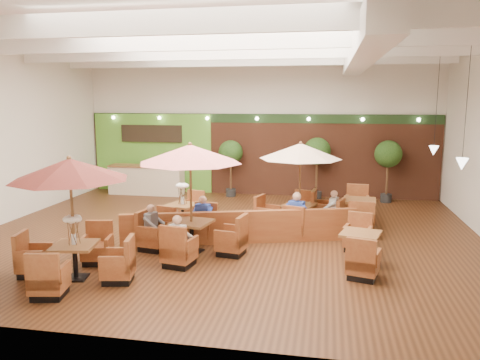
% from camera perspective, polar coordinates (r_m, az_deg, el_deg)
% --- Properties ---
extents(room, '(14.04, 14.00, 5.52)m').
position_cam_1_polar(room, '(13.90, 0.34, 9.19)').
color(room, '#381E0F').
rests_on(room, ground).
extents(service_counter, '(3.00, 0.75, 1.18)m').
position_cam_1_polar(service_counter, '(19.21, -11.33, 0.01)').
color(service_counter, beige).
rests_on(service_counter, ground).
extents(booth_divider, '(6.06, 2.03, 0.87)m').
position_cam_1_polar(booth_divider, '(12.44, 0.09, -5.77)').
color(booth_divider, brown).
rests_on(booth_divider, ground).
extents(table_0, '(2.67, 2.67, 2.64)m').
position_cam_1_polar(table_0, '(10.29, -19.88, -1.92)').
color(table_0, brown).
rests_on(table_0, ground).
extents(table_1, '(2.78, 2.78, 2.76)m').
position_cam_1_polar(table_1, '(11.44, -6.04, 0.16)').
color(table_1, brown).
rests_on(table_1, ground).
extents(table_2, '(2.67, 2.67, 2.59)m').
position_cam_1_polar(table_2, '(13.66, 7.34, 1.26)').
color(table_2, brown).
rests_on(table_2, ground).
extents(table_3, '(1.05, 2.63, 1.52)m').
position_cam_1_polar(table_3, '(13.94, -7.00, -3.91)').
color(table_3, brown).
rests_on(table_3, ground).
extents(table_4, '(1.03, 2.65, 0.95)m').
position_cam_1_polar(table_4, '(11.29, 14.41, -8.09)').
color(table_4, brown).
rests_on(table_4, ground).
extents(table_5, '(1.95, 2.87, 1.06)m').
position_cam_1_polar(table_5, '(14.49, 13.05, -3.96)').
color(table_5, brown).
rests_on(table_5, ground).
extents(topiary_0, '(0.96, 0.96, 2.22)m').
position_cam_1_polar(topiary_0, '(18.26, -1.15, 3.09)').
color(topiary_0, black).
rests_on(topiary_0, ground).
extents(topiary_1, '(1.02, 1.02, 2.38)m').
position_cam_1_polar(topiary_1, '(17.87, 9.37, 3.20)').
color(topiary_1, black).
rests_on(topiary_1, ground).
extents(topiary_2, '(0.99, 0.99, 2.31)m').
position_cam_1_polar(topiary_2, '(18.01, 17.61, 2.76)').
color(topiary_2, black).
rests_on(topiary_2, ground).
extents(diner_0, '(0.41, 0.38, 0.75)m').
position_cam_1_polar(diner_0, '(10.75, -7.48, -6.66)').
color(diner_0, silver).
rests_on(diner_0, ground).
extents(diner_1, '(0.40, 0.34, 0.77)m').
position_cam_1_polar(diner_1, '(12.62, -4.64, -4.12)').
color(diner_1, '#2744AD').
rests_on(diner_1, ground).
extents(diner_2, '(0.32, 0.38, 0.72)m').
position_cam_1_polar(diner_2, '(12.00, -10.59, -5.07)').
color(diner_2, slate).
rests_on(diner_2, ground).
extents(diner_3, '(0.45, 0.41, 0.83)m').
position_cam_1_polar(diner_3, '(12.92, 7.00, -3.72)').
color(diner_3, '#2744AD').
rests_on(diner_3, ground).
extents(diner_4, '(0.34, 0.39, 0.73)m').
position_cam_1_polar(diner_4, '(13.83, 11.17, -3.10)').
color(diner_4, silver).
rests_on(diner_4, ground).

